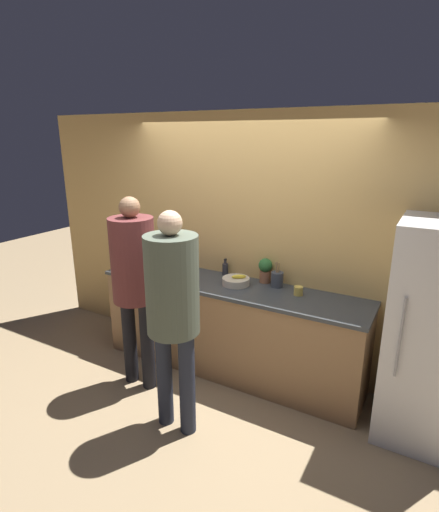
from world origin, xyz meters
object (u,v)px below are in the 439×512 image
Objects in this scene: refrigerator at (430,334)px; person_center at (173,301)px; bottle_dark at (225,269)px; cup_yellow at (298,291)px; potted_plant at (265,269)px; person_left at (134,274)px; fruit_bowl at (236,281)px; utensil_crock at (277,279)px.

person_center is at bearing -151.96° from refrigerator.
person_center is at bearing -80.31° from bottle_dark.
cup_yellow is (0.86, -0.16, -0.03)m from bottle_dark.
person_left is at bearing -135.84° from potted_plant.
person_left is 1.00× the size of person_center.
bottle_dark reaches higher than fruit_bowl.
refrigerator is at bearing -2.50° from fruit_bowl.
utensil_crock is 0.61m from bottle_dark.
bottle_dark is at bearing 171.90° from refrigerator.
utensil_crock is (-1.36, 0.23, 0.13)m from refrigerator.
person_center is (-1.76, -0.94, 0.25)m from refrigerator.
fruit_bowl is at bearing -41.09° from bottle_dark.
bottle_dark is (-0.23, 0.20, 0.03)m from fruit_bowl.
bottle_dark is at bearing 169.62° from cup_yellow.
cup_yellow is (0.65, 1.06, -0.16)m from person_center.
potted_plant reaches higher than cup_yellow.
potted_plant is at bearing 0.44° from bottle_dark.
person_left is at bearing -135.56° from fruit_bowl.
person_left is at bearing -151.03° from cup_yellow.
cup_yellow is at bearing -10.38° from bottle_dark.
person_center reaches higher than bottle_dark.
fruit_bowl is (0.70, 0.69, -0.16)m from person_left.
cup_yellow is at bearing 4.29° from fruit_bowl.
fruit_bowl is 0.32m from potted_plant.
utensil_crock is 2.98× the size of cup_yellow.
fruit_bowl is (-1.73, 0.08, 0.09)m from refrigerator.
fruit_bowl is at bearing -136.75° from potted_plant.
fruit_bowl is 1.08× the size of utensil_crock.
person_center reaches higher than fruit_bowl.
bottle_dark is 2.11× the size of cup_yellow.
person_left is (-2.43, -0.61, 0.26)m from refrigerator.
person_left reaches higher than utensil_crock.
cup_yellow is (0.62, 0.05, 0.00)m from fruit_bowl.
fruit_bowl is 0.31m from bottle_dark.
person_center is (0.67, -0.33, -0.00)m from person_left.
person_center is 1.24m from bottle_dark.
person_center is 1.25m from cup_yellow.
person_left is 1.52m from cup_yellow.
person_center reaches higher than potted_plant.
bottle_dark is (0.47, 0.89, -0.13)m from person_left.
bottle_dark is 0.72× the size of potted_plant.
cup_yellow is 0.44m from potted_plant.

